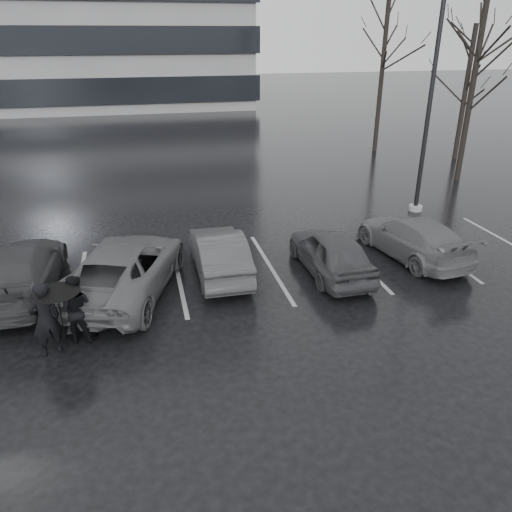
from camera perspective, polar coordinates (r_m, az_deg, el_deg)
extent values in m
plane|color=black|center=(12.96, 1.94, -6.12)|extent=(160.00, 160.00, 0.00)
imported|color=black|center=(14.77, 8.57, 0.46)|extent=(1.63, 3.92, 1.33)
imported|color=#29292B|center=(14.64, -4.24, 0.40)|extent=(1.40, 3.97, 1.30)
imported|color=#464648|center=(13.97, -14.83, -1.31)|extent=(3.94, 5.65, 1.43)
imported|color=black|center=(14.88, -25.41, -1.43)|extent=(2.04, 4.83, 1.39)
imported|color=#464648|center=(16.48, 17.45, 2.03)|extent=(2.43, 4.59, 1.27)
imported|color=black|center=(11.77, -22.92, -6.68)|extent=(0.75, 0.64, 1.75)
imported|color=black|center=(12.07, -19.95, -5.69)|extent=(0.88, 0.73, 1.64)
cylinder|color=black|center=(11.91, -21.33, -6.83)|extent=(0.02, 0.02, 1.46)
cone|color=black|center=(11.53, -21.93, -3.31)|extent=(1.00, 1.00, 0.26)
sphere|color=black|center=(11.48, -22.03, -2.74)|extent=(0.05, 0.05, 0.05)
cylinder|color=#959598|center=(21.13, 17.75, 5.26)|extent=(0.52, 0.52, 0.21)
cylinder|color=black|center=(20.22, 19.47, 17.72)|extent=(0.17, 0.17, 9.44)
cube|color=#9D9D9F|center=(14.93, -19.62, -3.30)|extent=(0.12, 5.00, 0.00)
cube|color=#9D9D9F|center=(14.82, -8.87, -2.30)|extent=(0.12, 5.00, 0.00)
cube|color=#9D9D9F|center=(15.23, 1.66, -1.24)|extent=(0.12, 5.00, 0.00)
cube|color=#9D9D9F|center=(16.13, 11.32, -0.23)|extent=(0.12, 5.00, 0.00)
cube|color=#9D9D9F|center=(17.43, 19.75, 0.66)|extent=(0.12, 5.00, 0.00)
cube|color=#9D9D9F|center=(19.06, 26.87, 1.40)|extent=(0.12, 5.00, 0.00)
cylinder|color=black|center=(25.77, 23.38, 16.64)|extent=(0.26, 0.26, 8.00)
cylinder|color=black|center=(30.50, 22.76, 16.67)|extent=(0.26, 0.26, 7.00)
cylinder|color=black|center=(31.20, 14.15, 19.26)|extent=(0.26, 0.26, 8.50)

